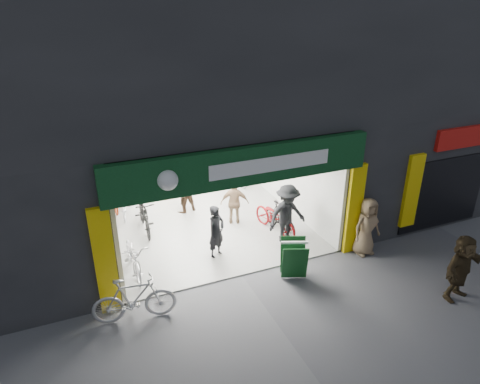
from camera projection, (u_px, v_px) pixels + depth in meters
ground at (242, 276)px, 10.94m from camera, size 60.00×60.00×0.00m
building at (208, 73)px, 13.68m from camera, size 17.00×10.27×8.00m
bike_left_front at (133, 256)px, 10.90m from camera, size 0.67×1.83×0.96m
bike_left_midfront at (144, 215)px, 12.84m from camera, size 0.59×1.87×1.11m
bike_left_midback at (112, 196)px, 14.34m from camera, size 0.72×1.75×0.90m
bike_left_back at (124, 197)px, 13.91m from camera, size 0.92×2.04×1.18m
bike_right_front at (280, 218)px, 12.85m from camera, size 0.62×1.58×0.93m
bike_right_mid at (275, 218)px, 12.81m from camera, size 1.01×1.95×0.98m
bike_right_back at (235, 174)px, 16.10m from camera, size 0.72×1.60×0.93m
parked_bike at (134, 299)px, 9.24m from camera, size 1.87×0.79×1.09m
customer_a at (216, 232)px, 11.48m from camera, size 0.66×0.59×1.52m
customer_b at (183, 188)px, 13.89m from camera, size 0.97×0.84×1.71m
customer_c at (287, 215)px, 12.05m from camera, size 1.25×0.80×1.83m
customer_d at (235, 203)px, 13.17m from camera, size 0.94×0.66×1.49m
pedestrian_near at (367, 227)px, 11.61m from camera, size 0.83×0.56×1.66m
pedestrian_far at (461, 268)px, 9.84m from camera, size 1.59×0.77×1.64m
sandwich_board at (294, 258)px, 10.72m from camera, size 0.83×0.84×0.98m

